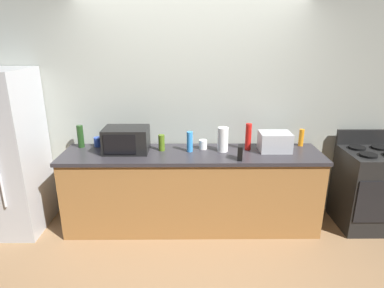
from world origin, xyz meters
TOP-DOWN VIEW (x-y plane):
  - ground_plane at (0.00, 0.00)m, footprint 8.00×8.00m
  - back_wall at (0.00, 0.81)m, footprint 6.40×0.10m
  - counter_run at (0.00, 0.40)m, footprint 2.84×0.64m
  - refrigerator at (-2.05, 0.40)m, footprint 0.72×0.73m
  - stove_range at (2.00, 0.40)m, footprint 0.60×0.61m
  - microwave at (-0.72, 0.45)m, footprint 0.48×0.35m
  - toaster_oven at (0.91, 0.46)m, footprint 0.34×0.26m
  - paper_towel_roll at (0.34, 0.45)m, footprint 0.12×0.12m
  - cordless_phone at (0.49, 0.19)m, footprint 0.07×0.12m
  - bottle_olive_oil at (-0.34, 0.48)m, footprint 0.07×0.07m
  - bottle_dish_soap at (1.26, 0.63)m, footprint 0.06×0.06m
  - bottle_wine at (-1.27, 0.60)m, footprint 0.07×0.07m
  - bottle_hot_sauce at (0.63, 0.50)m, footprint 0.07×0.07m
  - bottle_spray_cleaner at (-0.02, 0.44)m, footprint 0.07×0.07m
  - mug_blue at (-1.08, 0.63)m, footprint 0.09×0.09m
  - mug_white at (0.12, 0.53)m, footprint 0.09×0.09m

SIDE VIEW (x-z plane):
  - ground_plane at x=0.00m, z-range 0.00..0.00m
  - counter_run at x=0.00m, z-range 0.00..0.90m
  - stove_range at x=2.00m, z-range -0.08..1.00m
  - refrigerator at x=-2.05m, z-range 0.00..1.80m
  - mug_white at x=0.12m, z-range 0.90..1.00m
  - mug_blue at x=-1.08m, z-range 0.90..1.01m
  - cordless_phone at x=0.49m, z-range 0.90..1.05m
  - bottle_olive_oil at x=-0.34m, z-range 0.90..1.08m
  - bottle_dish_soap at x=1.26m, z-range 0.90..1.10m
  - toaster_oven at x=0.91m, z-range 0.90..1.11m
  - bottle_spray_cleaner at x=-0.02m, z-range 0.90..1.13m
  - bottle_wine at x=-1.27m, z-range 0.90..1.16m
  - microwave at x=-0.72m, z-range 0.90..1.17m
  - paper_towel_roll at x=0.34m, z-range 0.90..1.17m
  - bottle_hot_sauce at x=0.63m, z-range 0.90..1.20m
  - back_wall at x=0.00m, z-range 0.00..2.70m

